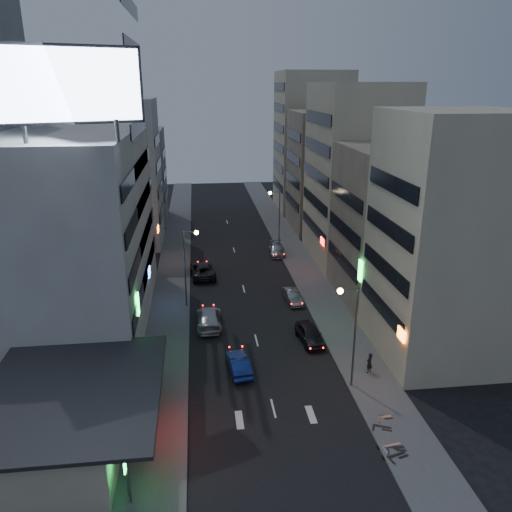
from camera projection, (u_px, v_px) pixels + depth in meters
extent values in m
plane|color=black|center=(283.00, 447.00, 31.57)|extent=(180.00, 180.00, 0.00)
cube|color=#4C4C4F|center=(173.00, 278.00, 58.81)|extent=(4.00, 120.00, 0.12)
cube|color=#4C4C4F|center=(306.00, 273.00, 60.61)|extent=(4.00, 120.00, 0.12)
cube|color=beige|center=(58.00, 420.00, 31.29)|extent=(8.00, 12.00, 3.60)
cube|color=black|center=(71.00, 392.00, 30.76)|extent=(11.00, 13.00, 0.25)
cube|color=black|center=(139.00, 396.00, 31.44)|extent=(0.12, 4.00, 0.90)
cube|color=#FF1E14|center=(141.00, 396.00, 31.44)|extent=(0.04, 3.70, 0.70)
cube|color=silver|center=(64.00, 232.00, 45.50)|extent=(14.00, 24.00, 18.00)
cube|color=beige|center=(448.00, 239.00, 39.85)|extent=(10.00, 11.00, 20.00)
cube|color=tan|center=(396.00, 225.00, 51.35)|extent=(11.00, 12.00, 16.00)
cube|color=beige|center=(355.00, 175.00, 62.53)|extent=(10.00, 14.00, 22.00)
cube|color=silver|center=(118.00, 174.00, 68.82)|extent=(11.00, 10.00, 20.00)
cube|color=gray|center=(128.00, 176.00, 81.78)|extent=(12.00, 10.00, 15.00)
cube|color=tan|center=(328.00, 171.00, 77.32)|extent=(11.00, 12.00, 18.00)
cube|color=beige|center=(312.00, 142.00, 89.54)|extent=(12.00, 12.00, 24.00)
cylinder|color=#595B60|center=(24.00, 132.00, 33.05)|extent=(0.30, 0.30, 1.50)
cylinder|color=#595B60|center=(117.00, 131.00, 33.73)|extent=(0.30, 0.30, 1.50)
cube|color=black|center=(66.00, 85.00, 32.43)|extent=(9.52, 3.75, 5.00)
cube|color=#ADC5E6|center=(66.00, 85.00, 32.24)|extent=(9.04, 3.34, 4.60)
cylinder|color=#595B60|center=(355.00, 338.00, 36.56)|extent=(0.16, 0.16, 8.00)
cylinder|color=#595B60|center=(349.00, 289.00, 35.22)|extent=(1.40, 0.10, 0.10)
sphere|color=#FFD88C|center=(340.00, 291.00, 35.18)|extent=(0.44, 0.44, 0.44)
cylinder|color=#595B60|center=(185.00, 269.00, 50.17)|extent=(0.16, 0.16, 8.00)
cylinder|color=#595B60|center=(190.00, 232.00, 48.98)|extent=(1.40, 0.10, 0.10)
sphere|color=#FFD88C|center=(196.00, 233.00, 49.08)|extent=(0.44, 0.44, 0.44)
cylinder|color=#595B60|center=(279.00, 220.00, 68.48)|extent=(0.16, 0.16, 8.00)
cylinder|color=#595B60|center=(275.00, 192.00, 67.14)|extent=(1.40, 0.10, 0.10)
sphere|color=#FFD88C|center=(270.00, 193.00, 67.10)|extent=(0.44, 0.44, 0.44)
imported|color=#252429|center=(310.00, 334.00, 44.21)|extent=(2.26, 4.63, 1.52)
imported|color=gray|center=(293.00, 296.00, 52.39)|extent=(1.71, 4.08, 1.31)
imported|color=black|center=(203.00, 270.00, 59.42)|extent=(3.18, 6.08, 1.63)
imported|color=#A0A2A8|center=(277.00, 250.00, 67.08)|extent=(2.30, 4.92, 1.39)
imported|color=navy|center=(238.00, 364.00, 39.64)|extent=(1.97, 4.44, 1.42)
imported|color=#AFB2B8|center=(209.00, 318.00, 47.19)|extent=(2.35, 5.60, 1.61)
imported|color=black|center=(369.00, 363.00, 39.26)|extent=(0.74, 0.69, 1.70)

